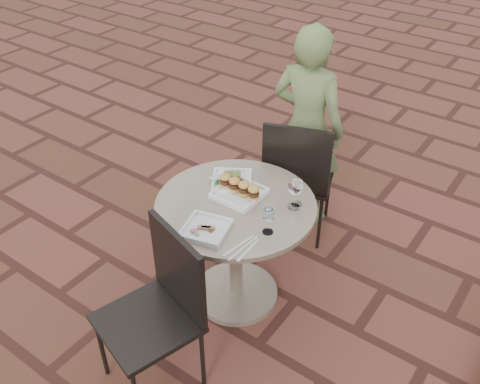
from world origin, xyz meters
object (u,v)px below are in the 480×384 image
Objects in this scene: chair_far at (298,171)px; plate_sliders at (239,190)px; diner at (307,128)px; plate_salmon at (232,180)px; chair_near at (162,301)px; plate_tuna at (206,229)px; cafe_table at (236,237)px.

plate_sliders is (-0.02, -0.65, 0.22)m from chair_far.
diner is 4.65× the size of plate_salmon.
chair_near is 3.38× the size of plate_tuna.
diner is at bearing 111.40° from chair_near.
chair_near reaches higher than plate_sliders.
chair_near is at bearing -87.49° from cafe_table.
diner is (-0.09, 0.25, 0.18)m from chair_far.
chair_far is 2.98× the size of plate_salmon.
cafe_table is 0.66m from chair_near.
chair_far is at bearing 77.62° from plate_salmon.
chair_far reaches higher than plate_salmon.
diner is at bearing 94.78° from plate_sliders.
chair_far is (-0.01, 0.72, 0.07)m from cafe_table.
chair_far is at bearing 91.34° from plate_tuna.
plate_sliders is at bearing 69.45° from chair_far.
cafe_table is 1.01m from diner.
diner reaches higher than plate_tuna.
chair_far reaches higher than plate_tuna.
plate_tuna is (0.04, -0.35, -0.03)m from plate_sliders.
plate_tuna is at bearing 91.74° from diner.
chair_near is 1.65m from diner.
plate_tuna is at bearing -70.94° from plate_salmon.
plate_sliders reaches higher than plate_tuna.
chair_near is 0.76m from plate_sliders.
chair_far is at bearing 88.62° from plate_sliders.
chair_far is 0.32m from diner.
diner reaches higher than cafe_table.
chair_near reaches higher than plate_tuna.
diner is (-0.10, 0.97, 0.24)m from cafe_table.
chair_far is at bearing 106.16° from diner.
diner reaches higher than plate_salmon.
plate_sliders is (0.11, -0.08, 0.02)m from plate_salmon.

